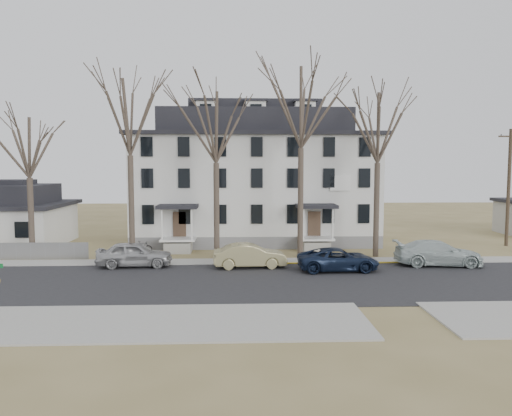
{
  "coord_description": "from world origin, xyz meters",
  "views": [
    {
      "loc": [
        -3.56,
        -25.58,
        6.66
      ],
      "look_at": [
        -2.22,
        9.0,
        3.62
      ],
      "focal_mm": 35.0,
      "sensor_mm": 36.0,
      "label": 1
    }
  ],
  "objects_px": {
    "tree_center": "(301,101)",
    "bicycle_left": "(175,246)",
    "small_house": "(13,218)",
    "boarding_house": "(255,179)",
    "tree_far_left": "(129,111)",
    "tree_mid_left": "(216,122)",
    "car_silver": "(135,255)",
    "car_white": "(438,254)",
    "bicycle_right": "(142,247)",
    "car_navy": "(338,260)",
    "utility_pole_far": "(509,186)",
    "tree_bungalow": "(28,143)",
    "car_tan": "(250,256)",
    "tree_mid_right": "(378,123)"
  },
  "relations": [
    {
      "from": "tree_mid_right",
      "to": "car_silver",
      "type": "xyz_separation_m",
      "value": [
        -16.7,
        -3.21,
        -8.78
      ]
    },
    {
      "from": "tree_far_left",
      "to": "tree_bungalow",
      "type": "height_order",
      "value": "tree_far_left"
    },
    {
      "from": "bicycle_left",
      "to": "tree_center",
      "type": "bearing_deg",
      "value": -100.35
    },
    {
      "from": "tree_mid_left",
      "to": "bicycle_right",
      "type": "distance_m",
      "value": 10.93
    },
    {
      "from": "tree_far_left",
      "to": "bicycle_left",
      "type": "relative_size",
      "value": 8.66
    },
    {
      "from": "tree_mid_left",
      "to": "utility_pole_far",
      "type": "distance_m",
      "value": 24.33
    },
    {
      "from": "tree_center",
      "to": "car_white",
      "type": "distance_m",
      "value": 13.88
    },
    {
      "from": "utility_pole_far",
      "to": "bicycle_left",
      "type": "bearing_deg",
      "value": -176.38
    },
    {
      "from": "bicycle_right",
      "to": "car_silver",
      "type": "bearing_deg",
      "value": -170.24
    },
    {
      "from": "tree_far_left",
      "to": "car_white",
      "type": "relative_size",
      "value": 2.45
    },
    {
      "from": "boarding_house",
      "to": "tree_bungalow",
      "type": "relative_size",
      "value": 1.93
    },
    {
      "from": "utility_pole_far",
      "to": "car_silver",
      "type": "distance_m",
      "value": 29.92
    },
    {
      "from": "tree_far_left",
      "to": "car_tan",
      "type": "relative_size",
      "value": 2.94
    },
    {
      "from": "bicycle_left",
      "to": "tree_far_left",
      "type": "bearing_deg",
      "value": 137.48
    },
    {
      "from": "car_navy",
      "to": "bicycle_right",
      "type": "distance_m",
      "value": 15.04
    },
    {
      "from": "car_tan",
      "to": "car_navy",
      "type": "xyz_separation_m",
      "value": [
        5.5,
        -1.15,
        -0.07
      ]
    },
    {
      "from": "car_silver",
      "to": "small_house",
      "type": "bearing_deg",
      "value": 48.83
    },
    {
      "from": "tree_far_left",
      "to": "tree_mid_left",
      "type": "relative_size",
      "value": 1.08
    },
    {
      "from": "car_navy",
      "to": "car_white",
      "type": "height_order",
      "value": "car_white"
    },
    {
      "from": "boarding_house",
      "to": "car_tan",
      "type": "relative_size",
      "value": 4.45
    },
    {
      "from": "car_tan",
      "to": "boarding_house",
      "type": "bearing_deg",
      "value": -7.62
    },
    {
      "from": "bicycle_right",
      "to": "small_house",
      "type": "bearing_deg",
      "value": 74.05
    },
    {
      "from": "tree_mid_right",
      "to": "car_navy",
      "type": "xyz_separation_m",
      "value": [
        -3.74,
        -4.88,
        -8.9
      ]
    },
    {
      "from": "tree_mid_left",
      "to": "tree_center",
      "type": "bearing_deg",
      "value": 0.0
    },
    {
      "from": "tree_far_left",
      "to": "bicycle_left",
      "type": "height_order",
      "value": "tree_far_left"
    },
    {
      "from": "tree_bungalow",
      "to": "car_tan",
      "type": "xyz_separation_m",
      "value": [
        15.26,
        -3.73,
        -7.35
      ]
    },
    {
      "from": "tree_mid_right",
      "to": "car_tan",
      "type": "distance_m",
      "value": 13.31
    },
    {
      "from": "tree_far_left",
      "to": "tree_center",
      "type": "relative_size",
      "value": 0.93
    },
    {
      "from": "boarding_house",
      "to": "small_house",
      "type": "xyz_separation_m",
      "value": [
        -20.0,
        -1.96,
        -3.13
      ]
    },
    {
      "from": "tree_far_left",
      "to": "tree_mid_left",
      "type": "height_order",
      "value": "tree_far_left"
    },
    {
      "from": "tree_center",
      "to": "car_tan",
      "type": "bearing_deg",
      "value": -135.02
    },
    {
      "from": "bicycle_left",
      "to": "bicycle_right",
      "type": "bearing_deg",
      "value": 108.76
    },
    {
      "from": "tree_bungalow",
      "to": "bicycle_left",
      "type": "bearing_deg",
      "value": 14.46
    },
    {
      "from": "small_house",
      "to": "boarding_house",
      "type": "bearing_deg",
      "value": 5.59
    },
    {
      "from": "utility_pole_far",
      "to": "bicycle_left",
      "type": "relative_size",
      "value": 5.99
    },
    {
      "from": "boarding_house",
      "to": "car_silver",
      "type": "relative_size",
      "value": 4.32
    },
    {
      "from": "tree_center",
      "to": "tree_mid_right",
      "type": "xyz_separation_m",
      "value": [
        5.5,
        0.0,
        -1.48
      ]
    },
    {
      "from": "car_tan",
      "to": "bicycle_right",
      "type": "distance_m",
      "value": 9.73
    },
    {
      "from": "tree_center",
      "to": "bicycle_left",
      "type": "height_order",
      "value": "tree_center"
    },
    {
      "from": "tree_bungalow",
      "to": "car_tan",
      "type": "height_order",
      "value": "tree_bungalow"
    },
    {
      "from": "car_navy",
      "to": "car_white",
      "type": "bearing_deg",
      "value": -80.78
    },
    {
      "from": "car_tan",
      "to": "utility_pole_far",
      "type": "bearing_deg",
      "value": -73.59
    },
    {
      "from": "boarding_house",
      "to": "car_white",
      "type": "height_order",
      "value": "boarding_house"
    },
    {
      "from": "utility_pole_far",
      "to": "car_silver",
      "type": "bearing_deg",
      "value": -165.52
    },
    {
      "from": "small_house",
      "to": "tree_far_left",
      "type": "bearing_deg",
      "value": -29.39
    },
    {
      "from": "car_tan",
      "to": "car_white",
      "type": "relative_size",
      "value": 0.83
    },
    {
      "from": "tree_mid_left",
      "to": "car_silver",
      "type": "relative_size",
      "value": 2.65
    },
    {
      "from": "car_white",
      "to": "bicycle_left",
      "type": "height_order",
      "value": "car_white"
    },
    {
      "from": "car_silver",
      "to": "car_white",
      "type": "distance_m",
      "value": 19.85
    },
    {
      "from": "utility_pole_far",
      "to": "bicycle_left",
      "type": "distance_m",
      "value": 27.21
    }
  ]
}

